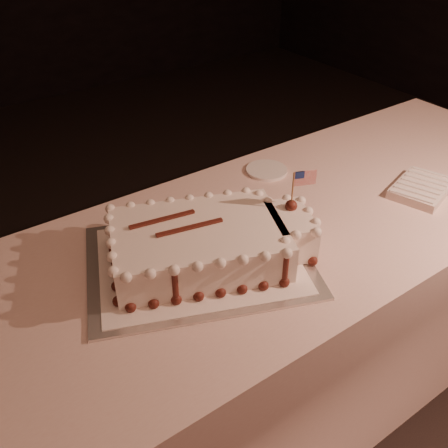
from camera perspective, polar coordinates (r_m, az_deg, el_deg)
banquet_table at (r=1.69m, az=4.39°, el=-10.97°), size 2.40×0.80×0.75m
cake_board at (r=1.31m, az=-2.86°, el=-4.28°), size 0.69×0.61×0.01m
doily at (r=1.31m, az=-2.87°, el=-4.11°), size 0.62×0.55×0.00m
sheet_cake at (r=1.28m, az=-1.60°, el=-2.09°), size 0.57×0.44×0.22m
napkin_stack at (r=1.71m, az=21.62°, el=3.78°), size 0.24×0.20×0.03m
side_plate at (r=1.72m, az=4.90°, el=6.13°), size 0.14×0.14×0.01m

